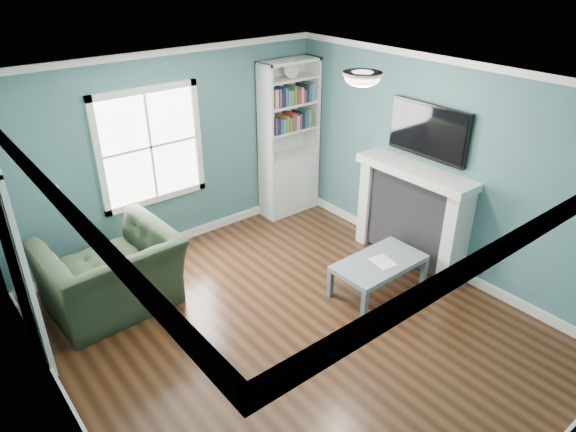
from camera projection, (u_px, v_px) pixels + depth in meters
floor at (295, 330)px, 5.51m from camera, size 5.00×5.00×0.00m
room_walls at (296, 197)px, 4.78m from camera, size 5.00×5.00×5.00m
trim at (296, 230)px, 4.94m from camera, size 4.50×5.00×2.60m
window at (151, 147)px, 6.39m from camera, size 1.40×0.06×1.50m
bookshelf at (289, 154)px, 7.66m from camera, size 0.90×0.35×2.31m
fireplace at (411, 216)px, 6.51m from camera, size 0.44×1.58×1.30m
tv at (428, 131)px, 6.07m from camera, size 0.06×1.10×0.65m
door at (14, 261)px, 4.75m from camera, size 0.12×0.98×2.17m
ceiling_fixture at (362, 77)px, 4.90m from camera, size 0.38×0.38×0.15m
light_switch at (56, 190)px, 5.84m from camera, size 0.08×0.01×0.12m
recliner at (109, 262)px, 5.60m from camera, size 1.41×0.96×1.20m
coffee_table at (379, 265)px, 6.02m from camera, size 1.11×0.62×0.40m
paper_sheet at (383, 262)px, 5.97m from camera, size 0.27×0.32×0.00m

